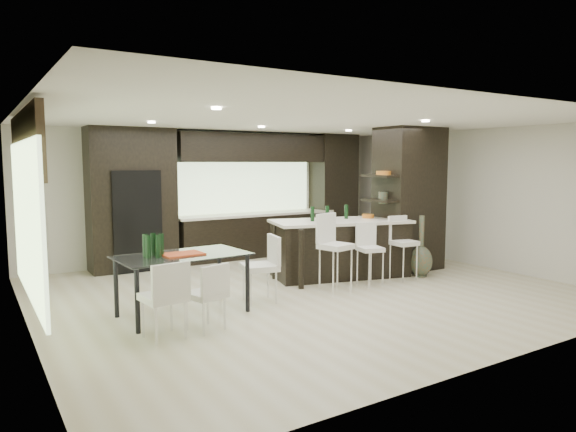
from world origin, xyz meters
TOP-DOWN VIEW (x-y plane):
  - ground at (0.00, 0.00)m, footprint 8.00×8.00m
  - back_wall at (0.00, 3.50)m, footprint 8.00×0.02m
  - left_wall at (-4.00, 0.00)m, footprint 0.02×7.00m
  - right_wall at (4.00, 0.00)m, footprint 0.02×7.00m
  - ceiling at (0.00, 0.00)m, footprint 8.00×7.00m
  - window_left at (-3.96, 0.20)m, footprint 0.04×3.20m
  - window_back at (0.60, 3.46)m, footprint 3.40×0.04m
  - stone_accent at (-3.93, 0.20)m, footprint 0.08×3.00m
  - ceiling_spots at (0.00, 0.25)m, footprint 4.00×3.00m
  - back_cabinetry at (0.50, 3.17)m, footprint 6.80×0.68m
  - refrigerator at (-1.90, 3.12)m, footprint 0.90×0.68m
  - partition_column at (2.60, 0.40)m, footprint 1.20×0.80m
  - kitchen_island at (1.10, 0.58)m, footprint 2.64×1.63m
  - stool_left at (0.35, -0.27)m, footprint 0.54×0.54m
  - stool_mid at (1.10, -0.23)m, footprint 0.45×0.45m
  - stool_right at (1.85, -0.24)m, footprint 0.42×0.42m
  - bench at (1.32, 1.48)m, footprint 1.35×0.92m
  - floor_vase at (2.30, -0.23)m, footprint 0.47×0.47m
  - dining_table at (-2.15, -0.17)m, footprint 1.76×1.07m
  - chair_near at (-2.15, -0.94)m, footprint 0.52×0.52m
  - chair_far at (-2.69, -0.96)m, footprint 0.51×0.51m
  - chair_end at (-0.98, -0.17)m, footprint 0.58×0.58m

SIDE VIEW (x-z plane):
  - ground at x=0.00m, z-range 0.00..0.00m
  - bench at x=1.32m, z-range 0.00..0.49m
  - chair_near at x=-2.15m, z-range 0.00..0.77m
  - dining_table at x=-2.15m, z-range 0.00..0.82m
  - stool_mid at x=1.10m, z-range 0.00..0.84m
  - chair_far at x=-2.69m, z-range 0.00..0.85m
  - stool_right at x=1.85m, z-range 0.00..0.90m
  - chair_end at x=-0.98m, z-range 0.00..0.90m
  - stool_left at x=0.35m, z-range 0.00..1.00m
  - kitchen_island at x=1.10m, z-range 0.00..1.02m
  - floor_vase at x=2.30m, z-range 0.00..1.11m
  - refrigerator at x=-1.90m, z-range 0.00..1.90m
  - back_wall at x=0.00m, z-range 0.00..2.70m
  - left_wall at x=-4.00m, z-range 0.00..2.70m
  - right_wall at x=4.00m, z-range 0.00..2.70m
  - window_left at x=-3.96m, z-range 0.40..2.30m
  - back_cabinetry at x=0.50m, z-range 0.00..2.70m
  - partition_column at x=2.60m, z-range 0.00..2.70m
  - window_back at x=0.60m, z-range 0.95..2.15m
  - stone_accent at x=-3.93m, z-range 1.85..2.65m
  - ceiling_spots at x=0.00m, z-range 2.67..2.69m
  - ceiling at x=0.00m, z-range 2.69..2.71m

